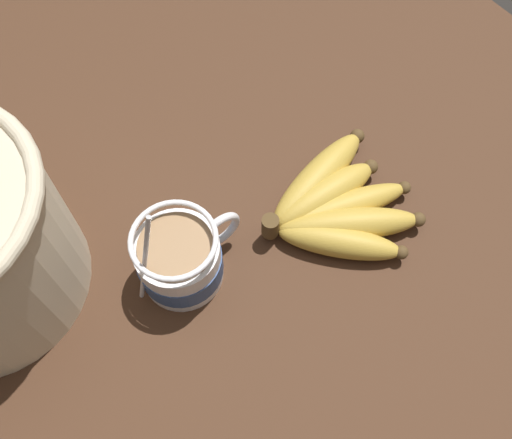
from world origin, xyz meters
TOP-DOWN VIEW (x-y plane):
  - table at (0.00, 0.00)cm, footprint 112.18×112.18cm
  - coffee_mug at (-5.32, -0.65)cm, footprint 13.56×9.36cm
  - banana_bunch at (13.12, -5.14)cm, footprint 18.67×18.05cm

SIDE VIEW (x-z plane):
  - table at x=0.00cm, z-range 0.00..2.84cm
  - banana_bunch at x=13.12cm, z-range 2.61..6.94cm
  - coffee_mug at x=-5.32cm, z-range -1.13..14.56cm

